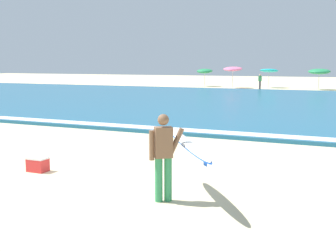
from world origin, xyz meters
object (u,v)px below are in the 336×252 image
at_px(surfer_with_board, 175,149).
at_px(beach_umbrella_2, 269,71).
at_px(beachgoer_near_row_mid, 260,81).
at_px(beach_umbrella_0, 205,71).
at_px(beach_umbrella_1, 233,69).
at_px(cooler_box, 38,164).
at_px(beach_umbrella_3, 319,71).

height_order(surfer_with_board, beach_umbrella_2, beach_umbrella_2).
height_order(beach_umbrella_2, beachgoer_near_row_mid, beach_umbrella_2).
bearing_deg(beach_umbrella_0, beach_umbrella_1, -24.92).
distance_m(beach_umbrella_0, beach_umbrella_1, 4.24).
relative_size(surfer_with_board, cooler_box, 4.92).
xyz_separation_m(beach_umbrella_2, beach_umbrella_3, (5.36, -1.64, -0.03)).
relative_size(beach_umbrella_1, cooler_box, 4.89).
relative_size(beach_umbrella_1, beach_umbrella_3, 1.08).
bearing_deg(beach_umbrella_3, beach_umbrella_2, 162.96).
distance_m(beach_umbrella_2, beachgoer_near_row_mid, 3.19).
height_order(beach_umbrella_3, beachgoer_near_row_mid, beach_umbrella_3).
bearing_deg(beachgoer_near_row_mid, cooler_box, -86.95).
xyz_separation_m(surfer_with_board, beach_umbrella_2, (-5.63, 40.14, 0.86)).
bearing_deg(beachgoer_near_row_mid, surfer_with_board, -80.85).
height_order(beachgoer_near_row_mid, cooler_box, beachgoer_near_row_mid).
bearing_deg(beachgoer_near_row_mid, beach_umbrella_0, 158.18).
distance_m(beach_umbrella_1, beach_umbrella_3, 8.94).
bearing_deg(beach_umbrella_0, beachgoer_near_row_mid, -21.82).
bearing_deg(surfer_with_board, beach_umbrella_0, 108.07).
bearing_deg(beach_umbrella_3, cooler_box, -95.69).
bearing_deg(beach_umbrella_3, beachgoer_near_row_mid, -166.69).
distance_m(surfer_with_board, beachgoer_near_row_mid, 37.63).
relative_size(beachgoer_near_row_mid, cooler_box, 3.23).
bearing_deg(beach_umbrella_1, beach_umbrella_3, 1.95).
distance_m(beach_umbrella_1, beachgoer_near_row_mid, 3.61).
bearing_deg(beach_umbrella_3, beach_umbrella_1, -178.05).
distance_m(surfer_with_board, cooler_box, 4.19).
xyz_separation_m(beach_umbrella_1, beach_umbrella_3, (8.93, 0.30, -0.21)).
xyz_separation_m(beach_umbrella_0, beach_umbrella_3, (12.77, -1.48, 0.08)).
xyz_separation_m(beach_umbrella_0, cooler_box, (9.00, -39.27, -1.59)).
distance_m(beach_umbrella_3, beachgoer_near_row_mid, 5.95).
xyz_separation_m(surfer_with_board, beach_umbrella_0, (-13.05, 39.98, 0.75)).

